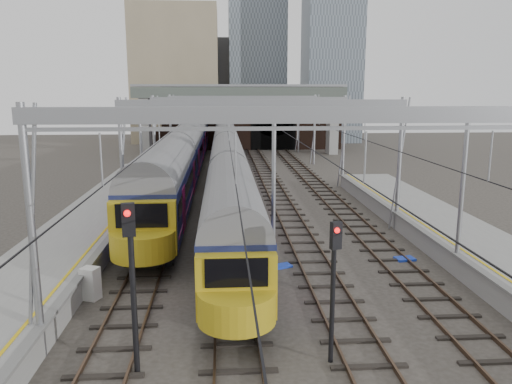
{
  "coord_description": "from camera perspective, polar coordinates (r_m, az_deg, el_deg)",
  "views": [
    {
      "loc": [
        -2.39,
        -21.01,
        8.28
      ],
      "look_at": [
        -0.42,
        8.17,
        2.4
      ],
      "focal_mm": 35.0,
      "sensor_mm": 36.0,
      "label": 1
    }
  ],
  "objects": [
    {
      "name": "equip_cover_c",
      "position": [
        26.34,
        16.65,
        -7.32
      ],
      "size": [
        1.02,
        0.79,
        0.11
      ],
      "primitive_type": "cube",
      "rotation": [
        0.0,
        0.0,
        0.15
      ],
      "color": "blue",
      "rests_on": "ground"
    },
    {
      "name": "overhead_line",
      "position": [
        42.6,
        -0.65,
        9.07
      ],
      "size": [
        16.8,
        80.0,
        8.0
      ],
      "color": "gray",
      "rests_on": "ground"
    },
    {
      "name": "signal_near_left",
      "position": [
        14.9,
        -14.02,
        -8.58
      ],
      "size": [
        0.4,
        0.48,
        5.26
      ],
      "rotation": [
        0.0,
        0.0,
        0.21
      ],
      "color": "black",
      "rests_on": "ground"
    },
    {
      "name": "ground",
      "position": [
        22.71,
        2.49,
        -10.03
      ],
      "size": [
        160.0,
        160.0,
        0.0
      ],
      "primitive_type": "plane",
      "color": "#38332D",
      "rests_on": "ground"
    },
    {
      "name": "retaining_wall",
      "position": [
        73.14,
        -0.9,
        8.28
      ],
      "size": [
        28.0,
        2.75,
        9.0
      ],
      "color": "black",
      "rests_on": "ground"
    },
    {
      "name": "platform_left",
      "position": [
        25.94,
        -21.3,
        -6.76
      ],
      "size": [
        4.32,
        55.0,
        1.12
      ],
      "color": "gray",
      "rests_on": "ground"
    },
    {
      "name": "equip_cover_b",
      "position": [
        24.33,
        3.05,
        -8.43
      ],
      "size": [
        0.98,
        0.85,
        0.1
      ],
      "primitive_type": "cube",
      "rotation": [
        0.0,
        0.0,
        0.39
      ],
      "color": "blue",
      "rests_on": "ground"
    },
    {
      "name": "equip_cover_a",
      "position": [
        20.45,
        -1.77,
        -12.38
      ],
      "size": [
        0.97,
        0.81,
        0.1
      ],
      "primitive_type": "cube",
      "rotation": [
        0.0,
        0.0,
        0.3
      ],
      "color": "blue",
      "rests_on": "ground"
    },
    {
      "name": "signal_near_centre",
      "position": [
        15.34,
        8.88,
        -9.28
      ],
      "size": [
        0.37,
        0.46,
        4.57
      ],
      "rotation": [
        0.0,
        0.0,
        0.36
      ],
      "color": "black",
      "rests_on": "ground"
    },
    {
      "name": "overbridge",
      "position": [
        67.06,
        -1.85,
        10.5
      ],
      "size": [
        28.0,
        3.0,
        9.25
      ],
      "color": "gray",
      "rests_on": "ground"
    },
    {
      "name": "train_main",
      "position": [
        46.75,
        -3.36,
        4.17
      ],
      "size": [
        2.72,
        62.87,
        4.7
      ],
      "color": "black",
      "rests_on": "ground"
    },
    {
      "name": "relay_cabinet",
      "position": [
        21.57,
        -18.4,
        -9.9
      ],
      "size": [
        0.83,
        0.77,
        1.34
      ],
      "primitive_type": "cube",
      "rotation": [
        0.0,
        0.0,
        -0.39
      ],
      "color": "silver",
      "rests_on": "ground"
    },
    {
      "name": "train_second",
      "position": [
        48.94,
        -8.09,
        4.67
      ],
      "size": [
        3.09,
        53.59,
        5.22
      ],
      "color": "black",
      "rests_on": "ground"
    },
    {
      "name": "tracks",
      "position": [
        37.02,
        -0.06,
        -1.52
      ],
      "size": [
        14.4,
        80.0,
        0.22
      ],
      "color": "#4C3828",
      "rests_on": "ground"
    },
    {
      "name": "city_skyline",
      "position": [
        92.05,
        -0.68,
        16.86
      ],
      "size": [
        37.5,
        27.5,
        60.0
      ],
      "color": "tan",
      "rests_on": "ground"
    }
  ]
}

